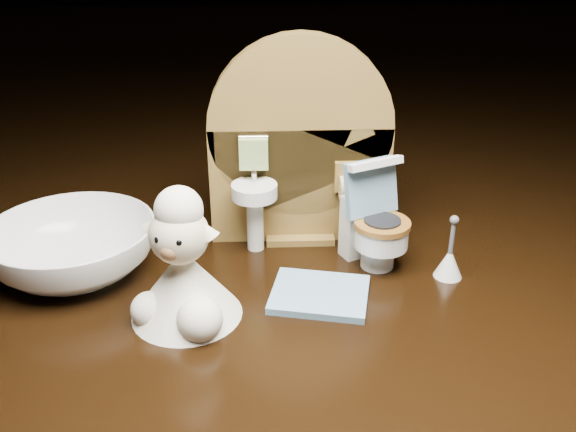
% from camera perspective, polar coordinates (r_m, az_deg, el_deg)
% --- Properties ---
extents(backdrop_panel, '(0.13, 0.05, 0.15)m').
position_cam_1_polar(backdrop_panel, '(0.46, 1.00, 5.51)').
color(backdrop_panel, brown).
rests_on(backdrop_panel, ground).
extents(toy_toilet, '(0.05, 0.05, 0.08)m').
position_cam_1_polar(toy_toilet, '(0.44, 7.61, -0.88)').
color(toy_toilet, white).
rests_on(toy_toilet, ground).
extents(bath_mat, '(0.07, 0.06, 0.00)m').
position_cam_1_polar(bath_mat, '(0.41, 2.83, -6.97)').
color(bath_mat, '#6C95B2').
rests_on(bath_mat, ground).
extents(toilet_brush, '(0.02, 0.02, 0.05)m').
position_cam_1_polar(toilet_brush, '(0.44, 14.14, -3.88)').
color(toilet_brush, white).
rests_on(toilet_brush, ground).
extents(plush_lamb, '(0.07, 0.07, 0.09)m').
position_cam_1_polar(plush_lamb, '(0.38, -9.31, -5.10)').
color(plush_lamb, white).
rests_on(plush_lamb, ground).
extents(ceramic_bowl, '(0.11, 0.11, 0.04)m').
position_cam_1_polar(ceramic_bowl, '(0.45, -18.56, -2.78)').
color(ceramic_bowl, white).
rests_on(ceramic_bowl, ground).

